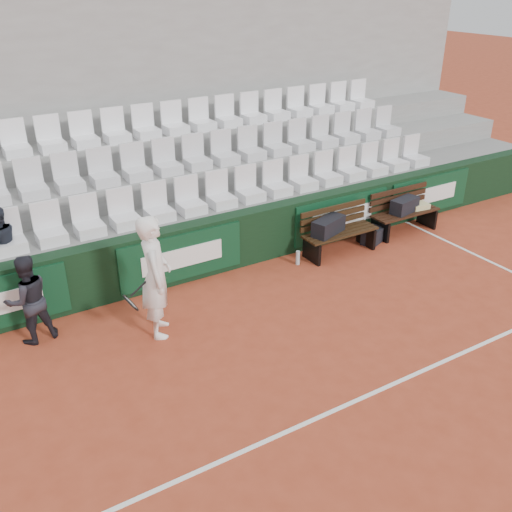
{
  "coord_description": "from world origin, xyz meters",
  "views": [
    {
      "loc": [
        -3.53,
        -4.11,
        4.8
      ],
      "look_at": [
        0.39,
        2.4,
        1.0
      ],
      "focal_mm": 40.0,
      "sensor_mm": 36.0,
      "label": 1
    }
  ],
  "objects_px": {
    "sports_bag_right": "(405,205)",
    "water_bottle_near": "(298,258)",
    "water_bottle_far": "(374,238)",
    "tennis_player": "(156,277)",
    "bench_left": "(340,242)",
    "sports_bag_ground": "(373,236)",
    "ball_kid": "(28,300)",
    "bench_right": "(404,222)",
    "sports_bag_left": "(328,226)"
  },
  "relations": [
    {
      "from": "sports_bag_left",
      "to": "ball_kid",
      "type": "xyz_separation_m",
      "value": [
        -5.31,
        -0.02,
        0.07
      ]
    },
    {
      "from": "water_bottle_near",
      "to": "ball_kid",
      "type": "bearing_deg",
      "value": 179.94
    },
    {
      "from": "bench_right",
      "to": "water_bottle_far",
      "type": "distance_m",
      "value": 0.91
    },
    {
      "from": "tennis_player",
      "to": "bench_left",
      "type": "bearing_deg",
      "value": 10.27
    },
    {
      "from": "bench_right",
      "to": "sports_bag_right",
      "type": "bearing_deg",
      "value": 175.3
    },
    {
      "from": "sports_bag_left",
      "to": "bench_right",
      "type": "bearing_deg",
      "value": 1.33
    },
    {
      "from": "sports_bag_ground",
      "to": "water_bottle_near",
      "type": "bearing_deg",
      "value": -179.76
    },
    {
      "from": "bench_left",
      "to": "water_bottle_near",
      "type": "relative_size",
      "value": 5.66
    },
    {
      "from": "sports_bag_left",
      "to": "ball_kid",
      "type": "bearing_deg",
      "value": -179.8
    },
    {
      "from": "water_bottle_near",
      "to": "water_bottle_far",
      "type": "relative_size",
      "value": 1.12
    },
    {
      "from": "bench_left",
      "to": "sports_bag_right",
      "type": "distance_m",
      "value": 1.74
    },
    {
      "from": "sports_bag_ground",
      "to": "ball_kid",
      "type": "xyz_separation_m",
      "value": [
        -6.42,
        -0.0,
        0.53
      ]
    },
    {
      "from": "ball_kid",
      "to": "water_bottle_near",
      "type": "bearing_deg",
      "value": 171.69
    },
    {
      "from": "sports_bag_ground",
      "to": "water_bottle_near",
      "type": "height_order",
      "value": "sports_bag_ground"
    },
    {
      "from": "water_bottle_far",
      "to": "sports_bag_right",
      "type": "bearing_deg",
      "value": 7.65
    },
    {
      "from": "sports_bag_ground",
      "to": "water_bottle_far",
      "type": "bearing_deg",
      "value": -102.35
    },
    {
      "from": "water_bottle_near",
      "to": "tennis_player",
      "type": "distance_m",
      "value": 3.19
    },
    {
      "from": "bench_left",
      "to": "sports_bag_left",
      "type": "relative_size",
      "value": 2.14
    },
    {
      "from": "bench_left",
      "to": "water_bottle_far",
      "type": "bearing_deg",
      "value": -1.24
    },
    {
      "from": "sports_bag_left",
      "to": "water_bottle_far",
      "type": "bearing_deg",
      "value": -3.36
    },
    {
      "from": "bench_left",
      "to": "sports_bag_ground",
      "type": "relative_size",
      "value": 3.12
    },
    {
      "from": "bench_left",
      "to": "water_bottle_far",
      "type": "distance_m",
      "value": 0.85
    },
    {
      "from": "tennis_player",
      "to": "sports_bag_right",
      "type": "bearing_deg",
      "value": 8.18
    },
    {
      "from": "bench_left",
      "to": "bench_right",
      "type": "relative_size",
      "value": 1.0
    },
    {
      "from": "bench_left",
      "to": "ball_kid",
      "type": "height_order",
      "value": "ball_kid"
    },
    {
      "from": "water_bottle_near",
      "to": "water_bottle_far",
      "type": "xyz_separation_m",
      "value": [
        1.79,
        -0.04,
        -0.01
      ]
    },
    {
      "from": "bench_left",
      "to": "water_bottle_near",
      "type": "xyz_separation_m",
      "value": [
        -0.94,
        0.02,
        -0.09
      ]
    },
    {
      "from": "water_bottle_near",
      "to": "tennis_player",
      "type": "xyz_separation_m",
      "value": [
        -3.0,
        -0.74,
        0.8
      ]
    },
    {
      "from": "sports_bag_right",
      "to": "bench_right",
      "type": "bearing_deg",
      "value": -4.7
    },
    {
      "from": "sports_bag_ground",
      "to": "water_bottle_near",
      "type": "relative_size",
      "value": 1.81
    },
    {
      "from": "water_bottle_far",
      "to": "ball_kid",
      "type": "relative_size",
      "value": 0.18
    },
    {
      "from": "sports_bag_left",
      "to": "water_bottle_far",
      "type": "relative_size",
      "value": 2.97
    },
    {
      "from": "water_bottle_far",
      "to": "tennis_player",
      "type": "relative_size",
      "value": 0.13
    },
    {
      "from": "tennis_player",
      "to": "sports_bag_ground",
      "type": "bearing_deg",
      "value": 8.82
    },
    {
      "from": "bench_right",
      "to": "sports_bag_ground",
      "type": "xyz_separation_m",
      "value": [
        -0.89,
        -0.06,
        -0.08
      ]
    },
    {
      "from": "bench_right",
      "to": "sports_bag_right",
      "type": "height_order",
      "value": "sports_bag_right"
    },
    {
      "from": "sports_bag_right",
      "to": "tennis_player",
      "type": "bearing_deg",
      "value": -171.82
    },
    {
      "from": "bench_left",
      "to": "sports_bag_left",
      "type": "xyz_separation_m",
      "value": [
        -0.26,
        0.05,
        0.38
      ]
    },
    {
      "from": "water_bottle_far",
      "to": "tennis_player",
      "type": "bearing_deg",
      "value": -171.73
    },
    {
      "from": "sports_bag_right",
      "to": "water_bottle_near",
      "type": "bearing_deg",
      "value": -178.4
    },
    {
      "from": "bench_left",
      "to": "sports_bag_ground",
      "type": "bearing_deg",
      "value": 2.03
    },
    {
      "from": "bench_left",
      "to": "water_bottle_near",
      "type": "height_order",
      "value": "bench_left"
    },
    {
      "from": "bench_left",
      "to": "tennis_player",
      "type": "xyz_separation_m",
      "value": [
        -3.94,
        -0.71,
        0.7
      ]
    },
    {
      "from": "water_bottle_near",
      "to": "tennis_player",
      "type": "height_order",
      "value": "tennis_player"
    },
    {
      "from": "sports_bag_right",
      "to": "sports_bag_left",
      "type": "bearing_deg",
      "value": -178.53
    },
    {
      "from": "water_bottle_near",
      "to": "sports_bag_right",
      "type": "bearing_deg",
      "value": 1.6
    },
    {
      "from": "water_bottle_far",
      "to": "sports_bag_left",
      "type": "bearing_deg",
      "value": 176.64
    },
    {
      "from": "tennis_player",
      "to": "ball_kid",
      "type": "bearing_deg",
      "value": 155.54
    },
    {
      "from": "bench_left",
      "to": "water_bottle_near",
      "type": "bearing_deg",
      "value": 178.61
    },
    {
      "from": "bench_left",
      "to": "sports_bag_ground",
      "type": "xyz_separation_m",
      "value": [
        0.85,
        0.03,
        -0.08
      ]
    }
  ]
}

